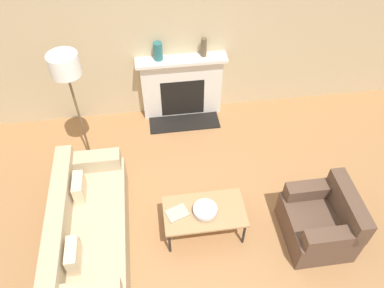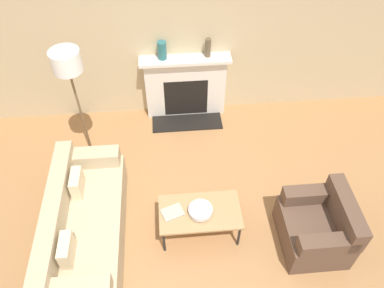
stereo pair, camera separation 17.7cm
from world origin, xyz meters
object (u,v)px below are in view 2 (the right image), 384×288
couch (84,227)px  armchair_near (318,227)px  mantel_vase_center_left (208,48)px  bowl (201,210)px  mantel_vase_left (162,50)px  floor_lamp (69,72)px  book (173,212)px  coffee_table (200,213)px  fireplace (186,87)px

couch → armchair_near: bearing=-95.0°
mantel_vase_center_left → bowl: bearing=-98.3°
couch → armchair_near: size_ratio=2.34×
bowl → mantel_vase_left: 2.45m
mantel_vase_left → floor_lamp: bearing=-140.6°
bowl → floor_lamp: size_ratio=0.16×
couch → mantel_vase_center_left: bearing=-36.8°
couch → mantel_vase_left: 2.69m
bowl → mantel_vase_center_left: (0.34, 2.31, 0.74)m
armchair_near → book: bearing=-98.8°
book → floor_lamp: bearing=110.0°
armchair_near → mantel_vase_left: 3.22m
floor_lamp → bowl: bearing=-43.4°
armchair_near → floor_lamp: (-2.86, 1.63, 1.27)m
coffee_table → bowl: 0.09m
mantel_vase_left → mantel_vase_center_left: mantel_vase_center_left is taller
couch → book: bearing=-88.7°
fireplace → coffee_table: (0.00, -2.28, -0.13)m
book → mantel_vase_center_left: 2.51m
fireplace → couch: bearing=-121.2°
mantel_vase_center_left → fireplace: bearing=-177.5°
mantel_vase_left → mantel_vase_center_left: size_ratio=0.95×
fireplace → bowl: fireplace is taller
couch → coffee_table: (1.39, 0.02, 0.08)m
couch → armchair_near: (2.79, -0.24, -0.01)m
couch → mantel_vase_left: size_ratio=7.23×
coffee_table → book: size_ratio=3.32×
armchair_near → coffee_table: armchair_near is taller
fireplace → couch: 2.69m
mantel_vase_center_left → mantel_vase_left: bearing=180.0°
coffee_table → bowl: bowl is taller
coffee_table → book: bearing=179.1°
mantel_vase_left → mantel_vase_center_left: bearing=0.0°
book → mantel_vase_left: mantel_vase_left is taller
armchair_near → bowl: size_ratio=2.93×
floor_lamp → coffee_table: bearing=-43.0°
armchair_near → mantel_vase_left: bearing=-145.9°
fireplace → book: 2.30m
bowl → mantel_vase_center_left: size_ratio=1.00×
coffee_table → mantel_vase_left: bearing=98.3°
coffee_table → mantel_vase_left: mantel_vase_left is taller
floor_lamp → mantel_vase_center_left: bearing=27.2°
couch → mantel_vase_left: bearing=-24.6°
couch → bowl: couch is taller
mantel_vase_center_left → book: bearing=-106.3°
floor_lamp → armchair_near: bearing=-29.7°
armchair_near → mantel_vase_center_left: mantel_vase_center_left is taller
book → couch: bearing=161.5°
book → mantel_vase_center_left: mantel_vase_center_left is taller
fireplace → book: fireplace is taller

